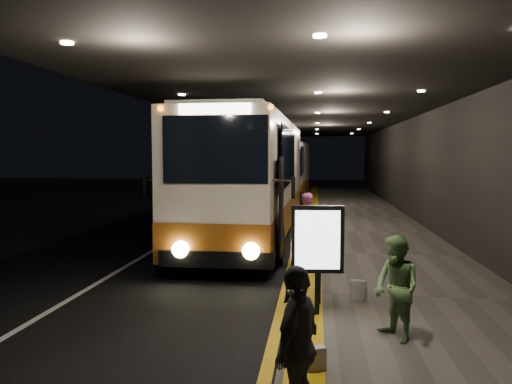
# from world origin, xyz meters

# --- Properties ---
(ground) EXTENTS (90.00, 90.00, 0.00)m
(ground) POSITION_xyz_m (0.00, 0.00, 0.00)
(ground) COLOR black
(lane_line_white) EXTENTS (0.12, 50.00, 0.01)m
(lane_line_white) POSITION_xyz_m (-1.80, 5.00, 0.01)
(lane_line_white) COLOR silver
(lane_line_white) RESTS_ON ground
(kerb_stripe_yellow) EXTENTS (0.18, 50.00, 0.01)m
(kerb_stripe_yellow) POSITION_xyz_m (2.35, 5.00, 0.01)
(kerb_stripe_yellow) COLOR gold
(kerb_stripe_yellow) RESTS_ON ground
(sidewalk) EXTENTS (4.50, 50.00, 0.15)m
(sidewalk) POSITION_xyz_m (4.75, 5.00, 0.07)
(sidewalk) COLOR #514C44
(sidewalk) RESTS_ON ground
(tactile_strip) EXTENTS (0.50, 50.00, 0.01)m
(tactile_strip) POSITION_xyz_m (2.85, 5.00, 0.16)
(tactile_strip) COLOR gold
(tactile_strip) RESTS_ON sidewalk
(terminal_wall) EXTENTS (0.10, 50.00, 6.00)m
(terminal_wall) POSITION_xyz_m (7.00, 5.00, 3.00)
(terminal_wall) COLOR black
(terminal_wall) RESTS_ON ground
(support_columns) EXTENTS (0.80, 24.80, 4.40)m
(support_columns) POSITION_xyz_m (-1.50, 4.00, 2.20)
(support_columns) COLOR black
(support_columns) RESTS_ON ground
(canopy) EXTENTS (9.00, 50.00, 0.40)m
(canopy) POSITION_xyz_m (2.50, 5.00, 4.60)
(canopy) COLOR black
(canopy) RESTS_ON support_columns
(coach_main) EXTENTS (2.83, 12.64, 3.92)m
(coach_main) POSITION_xyz_m (0.83, 3.92, 1.88)
(coach_main) COLOR beige
(coach_main) RESTS_ON ground
(coach_second) EXTENTS (2.91, 11.39, 3.54)m
(coach_second) POSITION_xyz_m (1.04, 16.47, 1.70)
(coach_second) COLOR beige
(coach_second) RESTS_ON ground
(passenger_boarding) EXTENTS (0.51, 0.69, 1.72)m
(passenger_boarding) POSITION_xyz_m (2.80, -0.13, 1.01)
(passenger_boarding) COLOR #CC5F8D
(passenger_boarding) RESTS_ON sidewalk
(passenger_waiting_green) EXTENTS (0.76, 0.87, 1.52)m
(passenger_waiting_green) POSITION_xyz_m (4.13, -5.48, 0.91)
(passenger_waiting_green) COLOR #5A8348
(passenger_waiting_green) RESTS_ON sidewalk
(passenger_waiting_grey) EXTENTS (0.76, 1.04, 1.60)m
(passenger_waiting_grey) POSITION_xyz_m (2.80, -7.92, 0.95)
(passenger_waiting_grey) COLOR #4B4C50
(passenger_waiting_grey) RESTS_ON sidewalk
(bag_polka) EXTENTS (0.32, 0.19, 0.36)m
(bag_polka) POSITION_xyz_m (3.76, -3.49, 0.33)
(bag_polka) COLOR black
(bag_polka) RESTS_ON sidewalk
(bag_plain) EXTENTS (0.27, 0.22, 0.30)m
(bag_plain) POSITION_xyz_m (2.98, -6.65, 0.30)
(bag_plain) COLOR beige
(bag_plain) RESTS_ON sidewalk
(info_sign) EXTENTS (0.87, 0.20, 1.84)m
(info_sign) POSITION_xyz_m (3.00, -4.49, 1.39)
(info_sign) COLOR black
(info_sign) RESTS_ON sidewalk
(stanchion_post) EXTENTS (0.05, 0.05, 1.11)m
(stanchion_post) POSITION_xyz_m (3.04, -3.88, 0.71)
(stanchion_post) COLOR black
(stanchion_post) RESTS_ON sidewalk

